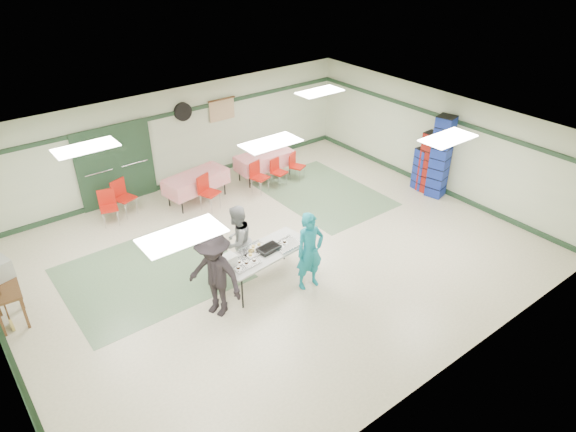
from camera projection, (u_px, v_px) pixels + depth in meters
floor at (273, 254)px, 11.55m from camera, size 11.00×11.00×0.00m
ceiling at (271, 142)px, 10.18m from camera, size 11.00×11.00×0.00m
wall_back at (175, 138)px, 13.94m from camera, size 11.00×0.00×11.00m
wall_front at (446, 314)px, 7.79m from camera, size 11.00×0.00×11.00m
wall_right at (437, 141)px, 13.76m from camera, size 0.00×9.00×9.00m
trim_back at (172, 114)px, 13.56m from camera, size 11.00×0.06×0.10m
baseboard_back at (180, 181)px, 14.57m from camera, size 11.00×0.06×0.12m
baseboard_left at (11, 364)px, 8.64m from camera, size 0.06×9.00×0.12m
trim_right at (441, 116)px, 13.39m from camera, size 0.06×9.00×0.10m
baseboard_right at (430, 184)px, 14.40m from camera, size 0.06×9.00×0.12m
green_patch_a at (150, 273)px, 10.91m from camera, size 3.50×3.00×0.01m
green_patch_b at (323, 193)px, 14.04m from camera, size 2.50×3.50×0.01m
double_door_left at (98, 170)px, 12.89m from camera, size 0.90×0.06×2.10m
double_door_right at (133, 161)px, 13.39m from camera, size 0.90×0.06×2.10m
door_frame at (116, 166)px, 13.12m from camera, size 2.00×0.03×2.15m
wall_fan at (183, 112)px, 13.70m from camera, size 0.50×0.10×0.50m
scroll_banner at (222, 110)px, 14.43m from camera, size 0.80×0.02×0.60m
serving_table at (264, 253)px, 10.31m from camera, size 2.04×1.00×0.76m
sheet_tray_right at (286, 245)px, 10.47m from camera, size 0.59×0.47×0.02m
sheet_tray_mid at (254, 250)px, 10.31m from camera, size 0.61×0.49×0.02m
sheet_tray_left at (244, 264)px, 9.91m from camera, size 0.60×0.48×0.02m
baking_pan at (269, 249)px, 10.31m from camera, size 0.49×0.33×0.08m
foam_box_stack at (229, 260)px, 9.82m from camera, size 0.28×0.26×0.23m
volunteer_teal at (310, 251)px, 10.16m from camera, size 0.66×0.48×1.68m
volunteer_grey at (237, 241)px, 10.57m from camera, size 0.94×0.85×1.58m
volunteer_dark at (215, 275)px, 9.42m from camera, size 1.05×1.31×1.77m
dining_table_a at (265, 160)px, 14.60m from camera, size 1.68×0.78×0.77m
dining_table_b at (196, 181)px, 13.44m from camera, size 1.80×1.02×0.77m
chair_a at (277, 169)px, 14.26m from camera, size 0.44×0.44×0.79m
chair_b at (257, 174)px, 13.89m from camera, size 0.50×0.50×0.87m
chair_c at (295, 164)px, 14.59m from camera, size 0.49×0.49×0.78m
chair_d at (207, 189)px, 13.05m from camera, size 0.56×0.56×0.93m
chair_loose_a at (122, 194)px, 12.81m from camera, size 0.56×0.56×0.94m
chair_loose_b at (108, 204)px, 12.45m from camera, size 0.50×0.50×0.88m
crate_stack_blue_a at (422, 169)px, 14.04m from camera, size 0.41×0.41×1.18m
crate_stack_red at (429, 162)px, 13.78m from camera, size 0.39×0.39×1.70m
crate_stack_blue_b at (441, 157)px, 13.40m from camera, size 0.52×0.52×2.24m
printer_table at (6, 296)px, 9.31m from camera, size 0.56×0.81×0.74m
broom at (1, 297)px, 9.17m from camera, size 0.04×0.22×1.34m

